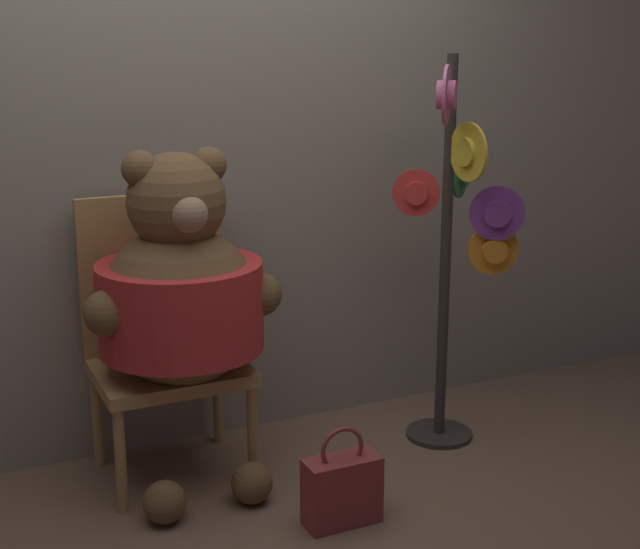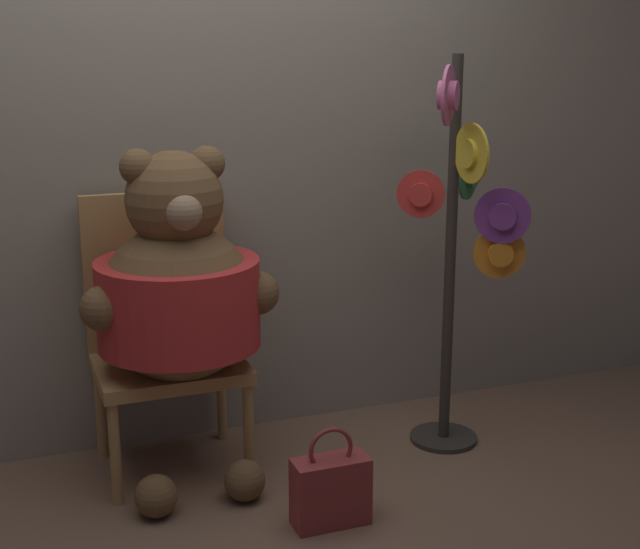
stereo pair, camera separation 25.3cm
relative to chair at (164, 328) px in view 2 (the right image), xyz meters
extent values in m
plane|color=brown|center=(0.16, -0.42, -0.55)|extent=(14.00, 14.00, 0.00)
cube|color=gray|center=(0.16, 0.24, 0.58)|extent=(8.00, 0.10, 2.25)
cylinder|color=#B2844C|center=(-0.25, -0.30, -0.35)|extent=(0.04, 0.04, 0.39)
cylinder|color=#B2844C|center=(0.25, -0.30, -0.35)|extent=(0.04, 0.04, 0.39)
cylinder|color=#B2844C|center=(-0.25, 0.11, -0.35)|extent=(0.04, 0.04, 0.39)
cylinder|color=#B2844C|center=(0.25, 0.11, -0.35)|extent=(0.04, 0.04, 0.39)
cube|color=#B2844C|center=(0.00, -0.10, -0.13)|extent=(0.55, 0.46, 0.05)
cube|color=#B2844C|center=(0.00, 0.12, 0.21)|extent=(0.55, 0.04, 0.62)
sphere|color=brown|center=(0.03, -0.16, 0.15)|extent=(0.59, 0.59, 0.59)
cylinder|color=red|center=(0.03, -0.16, 0.15)|extent=(0.60, 0.60, 0.32)
sphere|color=brown|center=(0.03, -0.16, 0.53)|extent=(0.35, 0.35, 0.35)
sphere|color=brown|center=(-0.09, -0.16, 0.65)|extent=(0.13, 0.13, 0.13)
sphere|color=brown|center=(0.15, -0.16, 0.65)|extent=(0.13, 0.13, 0.13)
sphere|color=#997A5B|center=(0.03, -0.31, 0.51)|extent=(0.13, 0.13, 0.13)
sphere|color=brown|center=(-0.25, -0.24, 0.18)|extent=(0.16, 0.16, 0.16)
sphere|color=brown|center=(0.31, -0.24, 0.18)|extent=(0.16, 0.16, 0.16)
sphere|color=brown|center=(-0.13, -0.43, -0.47)|extent=(0.15, 0.15, 0.15)
sphere|color=brown|center=(0.19, -0.43, -0.47)|extent=(0.15, 0.15, 0.15)
cylinder|color=#332D28|center=(1.11, -0.24, -0.54)|extent=(0.28, 0.28, 0.02)
cylinder|color=#332D28|center=(1.11, -0.24, 0.24)|extent=(0.04, 0.04, 1.58)
cylinder|color=#D16693|center=(1.00, -0.37, 0.88)|extent=(0.15, 0.18, 0.22)
cylinder|color=#D16693|center=(1.00, -0.37, 0.88)|extent=(0.12, 0.12, 0.11)
cylinder|color=#7A388E|center=(1.28, -0.35, 0.42)|extent=(0.19, 0.13, 0.22)
cylinder|color=#7A388E|center=(1.28, -0.35, 0.42)|extent=(0.12, 0.11, 0.11)
cylinder|color=orange|center=(1.29, -0.31, 0.26)|extent=(0.20, 0.09, 0.21)
cylinder|color=orange|center=(1.29, -0.31, 0.26)|extent=(0.12, 0.11, 0.10)
cylinder|color=red|center=(1.01, -0.17, 0.49)|extent=(0.17, 0.11, 0.19)
cylinder|color=red|center=(1.01, -0.17, 0.49)|extent=(0.11, 0.09, 0.09)
cylinder|color=#3D9351|center=(1.23, -0.14, 0.54)|extent=(0.15, 0.12, 0.18)
cylinder|color=#3D9351|center=(1.23, -0.14, 0.54)|extent=(0.11, 0.11, 0.09)
cylinder|color=yellow|center=(1.12, -0.36, 0.67)|extent=(0.02, 0.23, 0.23)
cylinder|color=yellow|center=(1.12, -0.36, 0.67)|extent=(0.05, 0.11, 0.11)
cube|color=maroon|center=(0.42, -0.69, -0.43)|extent=(0.26, 0.12, 0.24)
torus|color=maroon|center=(0.42, -0.69, -0.27)|extent=(0.16, 0.02, 0.16)
camera|label=1|loc=(-0.83, -3.18, 1.08)|focal=50.00mm
camera|label=2|loc=(-0.59, -3.27, 1.08)|focal=50.00mm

